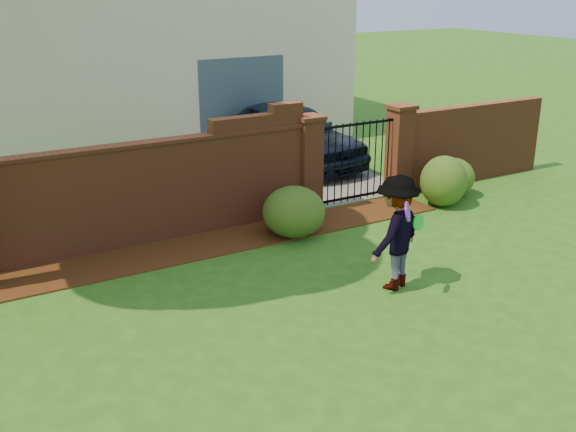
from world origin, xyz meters
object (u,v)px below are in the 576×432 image
man (398,233)px  car (298,136)px  frisbee_purple (408,212)px  frisbee_green (418,222)px

man → car: bearing=-130.2°
car → frisbee_purple: car is taller
frisbee_purple → frisbee_green: (0.48, 0.31, -0.34)m
car → man: bearing=-116.2°
car → frisbee_green: 6.84m
car → man: 6.86m
man → frisbee_green: bearing=146.7°
frisbee_green → car: bearing=73.8°
man → frisbee_green: 0.34m
man → frisbee_purple: bearing=44.4°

